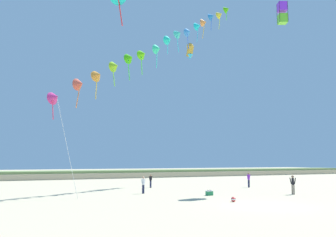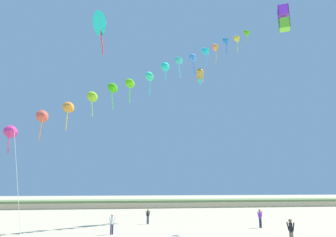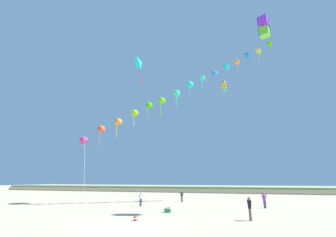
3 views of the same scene
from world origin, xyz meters
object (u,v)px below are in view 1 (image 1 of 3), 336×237
(beach_cooler, at_px, (209,193))
(large_kite_low_lead, at_px, (282,13))
(person_near_left, at_px, (293,183))
(person_mid_center, at_px, (143,184))
(large_kite_high_solo, at_px, (190,51))
(beach_ball, at_px, (233,199))
(person_far_left, at_px, (249,179))
(person_near_right, at_px, (151,180))

(beach_cooler, bearing_deg, large_kite_low_lead, 6.96)
(person_near_left, height_order, person_mid_center, person_near_left)
(large_kite_high_solo, bearing_deg, large_kite_low_lead, -67.13)
(large_kite_low_lead, bearing_deg, beach_ball, -151.80)
(person_near_left, relative_size, large_kite_low_lead, 0.72)
(person_near_left, xyz_separation_m, large_kite_high_solo, (-1.70, 15.82, 16.80))
(person_mid_center, relative_size, person_far_left, 0.94)
(large_kite_high_solo, height_order, beach_ball, large_kite_high_solo)
(large_kite_low_lead, relative_size, large_kite_high_solo, 1.07)
(person_mid_center, height_order, person_far_left, person_far_left)
(person_mid_center, bearing_deg, beach_cooler, -42.24)
(person_far_left, bearing_deg, large_kite_low_lead, -74.50)
(person_near_right, bearing_deg, large_kite_low_lead, -38.57)
(person_mid_center, bearing_deg, person_near_right, 61.64)
(person_mid_center, xyz_separation_m, large_kite_high_solo, (10.26, 9.09, 16.87))
(person_near_right, distance_m, person_far_left, 11.34)
(large_kite_high_solo, relative_size, beach_ball, 6.21)
(person_far_left, xyz_separation_m, large_kite_high_solo, (-3.68, 7.03, 16.81))
(person_near_right, height_order, person_far_left, person_far_left)
(person_near_right, xyz_separation_m, beach_ball, (0.01, -15.71, -0.69))
(person_mid_center, distance_m, beach_ball, 9.87)
(person_near_left, bearing_deg, person_mid_center, 150.63)
(large_kite_low_lead, height_order, beach_ball, large_kite_low_lead)
(large_kite_high_solo, relative_size, beach_cooler, 3.90)
(person_mid_center, relative_size, large_kite_high_solo, 0.71)
(person_near_right, distance_m, large_kite_low_lead, 23.86)
(person_far_left, bearing_deg, person_near_right, 156.79)
(person_far_left, distance_m, large_kite_low_lead, 19.08)
(person_far_left, relative_size, large_kite_low_lead, 0.71)
(person_near_right, bearing_deg, beach_ball, -89.95)
(person_mid_center, bearing_deg, person_far_left, 8.39)
(person_mid_center, height_order, beach_ball, person_mid_center)
(person_near_left, distance_m, person_far_left, 9.01)
(person_near_right, distance_m, beach_cooler, 10.78)
(large_kite_high_solo, bearing_deg, person_near_left, -83.85)
(person_near_left, xyz_separation_m, large_kite_low_lead, (3.34, 3.86, 18.37))
(person_far_left, bearing_deg, beach_ball, -132.78)
(person_near_right, relative_size, person_mid_center, 0.94)
(person_mid_center, bearing_deg, beach_ball, -68.96)
(person_near_right, xyz_separation_m, beach_cooler, (1.09, -10.70, -0.65))
(person_near_left, relative_size, beach_cooler, 2.97)
(person_near_right, bearing_deg, person_mid_center, -118.36)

